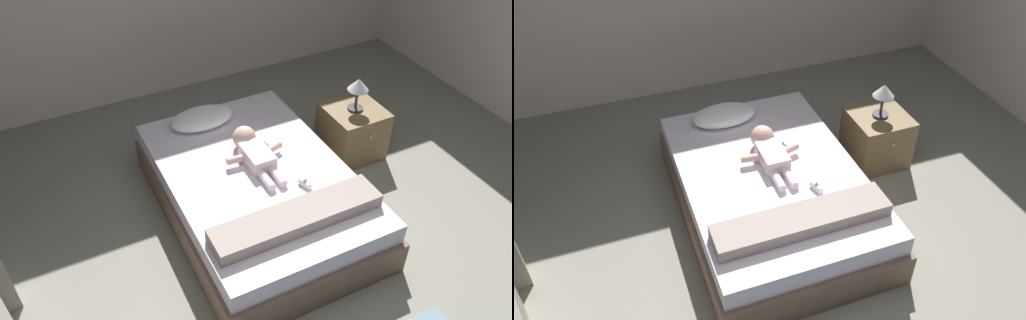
# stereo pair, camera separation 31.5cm
# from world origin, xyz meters

# --- Properties ---
(ground_plane) EXTENTS (8.00, 8.00, 0.00)m
(ground_plane) POSITION_xyz_m (0.00, 0.00, 0.00)
(ground_plane) COLOR gray
(bed) EXTENTS (1.33, 1.99, 0.43)m
(bed) POSITION_xyz_m (0.15, 0.84, 0.21)
(bed) COLOR brown
(bed) RESTS_ON ground_plane
(pillow) EXTENTS (0.53, 0.31, 0.14)m
(pillow) POSITION_xyz_m (0.01, 1.57, 0.50)
(pillow) COLOR white
(pillow) RESTS_ON bed
(baby) EXTENTS (0.47, 0.65, 0.18)m
(baby) POSITION_xyz_m (0.20, 0.99, 0.50)
(baby) COLOR white
(baby) RESTS_ON bed
(toothbrush) EXTENTS (0.05, 0.13, 0.02)m
(toothbrush) POSITION_xyz_m (0.38, 1.08, 0.44)
(toothbrush) COLOR #3897E1
(toothbrush) RESTS_ON bed
(nightstand) EXTENTS (0.48, 0.51, 0.47)m
(nightstand) POSITION_xyz_m (1.26, 1.15, 0.23)
(nightstand) COLOR olive
(nightstand) RESTS_ON ground_plane
(lamp) EXTENTS (0.18, 0.18, 0.30)m
(lamp) POSITION_xyz_m (1.26, 1.15, 0.69)
(lamp) COLOR #333338
(lamp) RESTS_ON nightstand
(blanket) EXTENTS (1.20, 0.26, 0.10)m
(blanket) POSITION_xyz_m (0.15, 0.24, 0.48)
(blanket) COLOR #A89790
(blanket) RESTS_ON bed
(baby_bottle) EXTENTS (0.07, 0.11, 0.07)m
(baby_bottle) POSITION_xyz_m (0.39, 0.53, 0.46)
(baby_bottle) COLOR white
(baby_bottle) RESTS_ON bed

